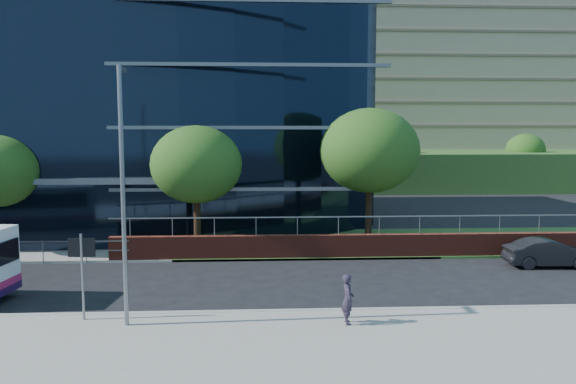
{
  "coord_description": "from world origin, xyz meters",
  "views": [
    {
      "loc": [
        10.15,
        -19.44,
        6.13
      ],
      "look_at": [
        11.58,
        8.0,
        3.23
      ],
      "focal_mm": 35.0,
      "sensor_mm": 36.0,
      "label": 1
    }
  ],
  "objects": [
    {
      "name": "tree_dist_f",
      "position": [
        40.0,
        42.0,
        4.21
      ],
      "size": [
        4.29,
        4.29,
        6.05
      ],
      "color": "black",
      "rests_on": "ground"
    },
    {
      "name": "glass_office",
      "position": [
        -4.0,
        20.85,
        8.0
      ],
      "size": [
        44.0,
        23.1,
        16.0
      ],
      "color": "black",
      "rests_on": "ground"
    },
    {
      "name": "tree_far_c",
      "position": [
        7.0,
        9.0,
        4.54
      ],
      "size": [
        4.62,
        4.62,
        6.51
      ],
      "color": "black",
      "rests_on": "ground"
    },
    {
      "name": "street_sign",
      "position": [
        4.5,
        -1.59,
        2.15
      ],
      "size": [
        0.85,
        0.09,
        2.8
      ],
      "color": "slate",
      "rests_on": "pavement_near"
    },
    {
      "name": "tree_dist_e",
      "position": [
        24.0,
        40.0,
        4.54
      ],
      "size": [
        4.62,
        4.62,
        6.51
      ],
      "color": "black",
      "rests_on": "ground"
    },
    {
      "name": "pedestrian",
      "position": [
        12.92,
        -2.42,
        0.94
      ],
      "size": [
        0.39,
        0.59,
        1.58
      ],
      "primitive_type": "imported",
      "rotation": [
        0.0,
        0.0,
        1.59
      ],
      "color": "#282132",
      "rests_on": "pavement_near"
    },
    {
      "name": "grass_verge",
      "position": [
        24.0,
        11.0,
        0.06
      ],
      "size": [
        36.0,
        8.0,
        0.12
      ],
      "primitive_type": "cube",
      "color": "#2D511E",
      "rests_on": "ground"
    },
    {
      "name": "retaining_wall",
      "position": [
        20.0,
        7.3,
        0.61
      ],
      "size": [
        34.0,
        0.4,
        2.11
      ],
      "color": "maroon",
      "rests_on": "ground"
    },
    {
      "name": "tree_far_d",
      "position": [
        16.0,
        10.0,
        5.19
      ],
      "size": [
        5.28,
        5.28,
        7.44
      ],
      "color": "black",
      "rests_on": "ground"
    },
    {
      "name": "parked_car",
      "position": [
        23.44,
        5.18,
        0.64
      ],
      "size": [
        3.97,
        1.53,
        1.29
      ],
      "primitive_type": "imported",
      "rotation": [
        0.0,
        0.0,
        1.53
      ],
      "color": "black",
      "rests_on": "ground"
    },
    {
      "name": "apartment_block",
      "position": [
        32.0,
        57.21,
        11.11
      ],
      "size": [
        60.0,
        42.0,
        30.0
      ],
      "color": "#2D511E",
      "rests_on": "ground"
    },
    {
      "name": "streetlight_east",
      "position": [
        6.0,
        -2.17,
        4.44
      ],
      "size": [
        0.15,
        0.77,
        8.0
      ],
      "color": "slate",
      "rests_on": "pavement_near"
    }
  ]
}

